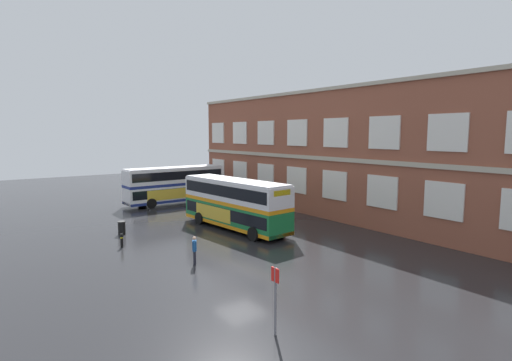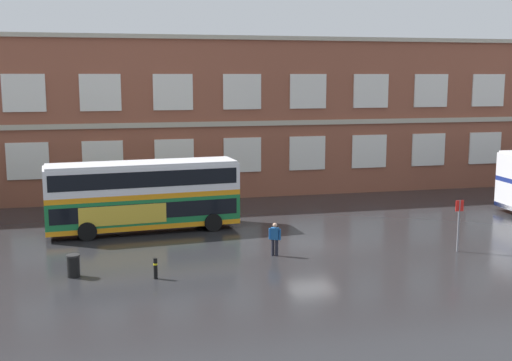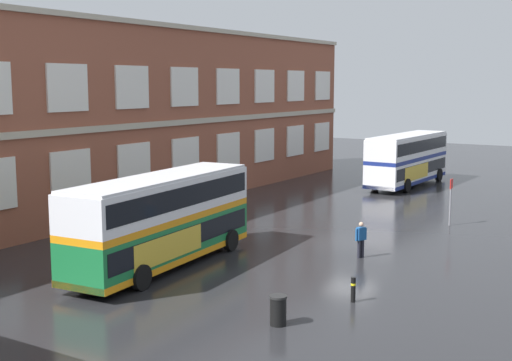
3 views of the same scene
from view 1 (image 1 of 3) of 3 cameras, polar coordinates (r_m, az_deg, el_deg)
name	(u,v)px [view 1 (image 1 of 3)]	position (r m, az deg, el deg)	size (l,w,h in m)	color
ground_plane	(268,264)	(24.50, 1.79, -11.80)	(120.00, 120.00, 0.00)	#232326
brick_terminal_building	(413,158)	(35.89, 21.52, 3.05)	(55.03, 8.19, 11.84)	brown
double_decker_near	(175,184)	(45.40, -11.51, -0.54)	(3.00, 11.04, 4.07)	silver
double_decker_middle	(235,203)	(32.64, -3.06, -3.22)	(11.18, 3.55, 4.07)	#197038
waiting_passenger	(195,249)	(24.42, -8.77, -9.65)	(0.60, 0.41, 1.70)	black
bus_stand_flag	(275,295)	(15.97, 2.77, -15.94)	(0.44, 0.10, 2.70)	slate
station_litter_bin	(122,228)	(32.84, -18.62, -6.41)	(0.60, 0.60, 1.03)	black
safety_bollard_east	(122,240)	(29.19, -18.61, -8.10)	(0.19, 0.19, 0.95)	black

